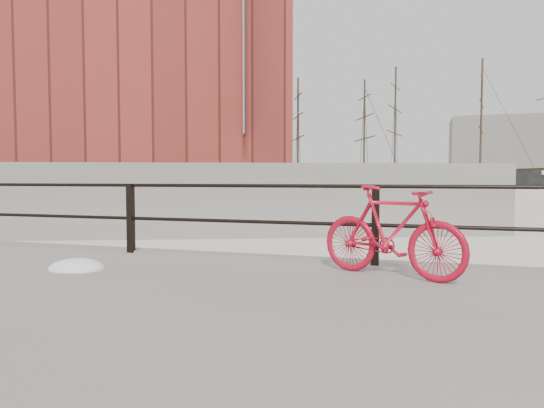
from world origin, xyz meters
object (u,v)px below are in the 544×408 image
Objects in this scene: schooner_mid at (435,187)px; schooner_left at (331,188)px; workboat_near at (181,195)px; bicycle at (391,231)px; workboat_far at (156,190)px.

schooner_left is at bearing -127.64° from schooner_mid.
workboat_near is at bearing -126.11° from schooner_left.
bicycle is 39.39m from workboat_near.
schooner_mid is 2.35× the size of workboat_near.
schooner_mid is 3.13× the size of workboat_far.
schooner_mid is at bearing 21.59° from workboat_far.
schooner_left is at bearing 122.69° from bicycle.
bicycle is 69.34m from schooner_left.
schooner_mid reaches higher than workboat_near.
schooner_left is 27.26m from workboat_far.
bicycle is at bearing -82.94° from schooner_mid.
workboat_near is 17.85m from workboat_far.
workboat_near and workboat_far have the same top height.
bicycle is at bearing -81.28° from workboat_far.
schooner_left is 35.16m from workboat_near.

